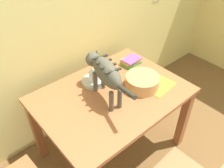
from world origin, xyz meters
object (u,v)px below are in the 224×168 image
object	(u,v)px
cat	(105,71)
saucer_bowl	(94,81)
book_stack	(131,61)
dining_table	(112,101)
wicker_basket	(142,82)
coffee_mug	(94,76)
magazine	(159,86)

from	to	relation	value
cat	saucer_bowl	bearing A→B (deg)	90.00
saucer_bowl	book_stack	distance (m)	0.44
dining_table	cat	bearing A→B (deg)	166.51
wicker_basket	book_stack	bearing A→B (deg)	60.25
saucer_bowl	coffee_mug	bearing A→B (deg)	0.00
cat	book_stack	distance (m)	0.56
magazine	coffee_mug	bearing A→B (deg)	128.11
dining_table	magazine	xyz separation A→B (m)	(0.37, -0.19, 0.09)
dining_table	coffee_mug	world-z (taller)	coffee_mug
dining_table	book_stack	distance (m)	0.49
wicker_basket	saucer_bowl	bearing A→B (deg)	129.75
coffee_mug	magazine	world-z (taller)	coffee_mug
book_stack	coffee_mug	bearing A→B (deg)	179.11
cat	saucer_bowl	xyz separation A→B (m)	(0.04, 0.20, -0.23)
saucer_bowl	magazine	bearing A→B (deg)	-46.26
dining_table	coffee_mug	distance (m)	0.27
cat	coffee_mug	xyz separation A→B (m)	(0.05, 0.20, -0.17)
cat	magazine	distance (m)	0.53
cat	wicker_basket	bearing A→B (deg)	-9.24
wicker_basket	cat	bearing A→B (deg)	158.82
wicker_basket	dining_table	bearing A→B (deg)	157.04
coffee_mug	magazine	xyz separation A→B (m)	(0.38, -0.40, -0.07)
saucer_bowl	book_stack	bearing A→B (deg)	-0.88
magazine	wicker_basket	distance (m)	0.16
cat	wicker_basket	world-z (taller)	cat
dining_table	book_stack	world-z (taller)	book_stack
cat	magazine	world-z (taller)	cat
coffee_mug	book_stack	size ratio (longest dim) A/B	0.73
cat	dining_table	bearing A→B (deg)	-1.55
dining_table	cat	distance (m)	0.34
magazine	wicker_basket	size ratio (longest dim) A/B	0.93
book_stack	cat	bearing A→B (deg)	-158.34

